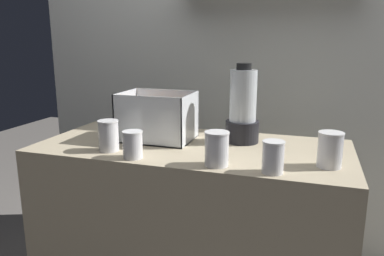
# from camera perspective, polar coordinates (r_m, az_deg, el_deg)

# --- Properties ---
(counter) EXTENTS (1.40, 0.64, 0.90)m
(counter) POSITION_cam_1_polar(r_m,az_deg,el_deg) (1.88, -0.00, -15.93)
(counter) COLOR tan
(counter) RESTS_ON ground_plane
(back_wall_unit) EXTENTS (2.60, 0.24, 2.50)m
(back_wall_unit) POSITION_cam_1_polar(r_m,az_deg,el_deg) (2.38, 5.92, 10.76)
(back_wall_unit) COLOR silver
(back_wall_unit) RESTS_ON ground_plane
(carrot_display_bin) EXTENTS (0.34, 0.25, 0.23)m
(carrot_display_bin) POSITION_cam_1_polar(r_m,az_deg,el_deg) (1.80, -5.42, 0.54)
(carrot_display_bin) COLOR white
(carrot_display_bin) RESTS_ON counter
(blender_pitcher) EXTENTS (0.16, 0.16, 0.37)m
(blender_pitcher) POSITION_cam_1_polar(r_m,az_deg,el_deg) (1.74, 7.72, 2.75)
(blender_pitcher) COLOR black
(blender_pitcher) RESTS_ON counter
(juice_cup_beet_far_left) EXTENTS (0.09, 0.09, 0.13)m
(juice_cup_beet_far_left) POSITION_cam_1_polar(r_m,az_deg,el_deg) (1.65, -12.55, -1.42)
(juice_cup_beet_far_left) COLOR white
(juice_cup_beet_far_left) RESTS_ON counter
(juice_cup_carrot_left) EXTENTS (0.08, 0.08, 0.11)m
(juice_cup_carrot_left) POSITION_cam_1_polar(r_m,az_deg,el_deg) (1.53, -8.99, -2.75)
(juice_cup_carrot_left) COLOR white
(juice_cup_carrot_left) RESTS_ON counter
(juice_cup_mango_middle) EXTENTS (0.09, 0.09, 0.13)m
(juice_cup_mango_middle) POSITION_cam_1_polar(r_m,az_deg,el_deg) (1.42, 3.78, -3.45)
(juice_cup_mango_middle) COLOR white
(juice_cup_mango_middle) RESTS_ON counter
(juice_cup_orange_right) EXTENTS (0.08, 0.08, 0.12)m
(juice_cup_orange_right) POSITION_cam_1_polar(r_m,az_deg,el_deg) (1.37, 12.21, -4.54)
(juice_cup_orange_right) COLOR white
(juice_cup_orange_right) RESTS_ON counter
(juice_cup_pomegranate_far_right) EXTENTS (0.09, 0.09, 0.13)m
(juice_cup_pomegranate_far_right) POSITION_cam_1_polar(r_m,az_deg,el_deg) (1.49, 20.23, -3.40)
(juice_cup_pomegranate_far_right) COLOR white
(juice_cup_pomegranate_far_right) RESTS_ON counter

